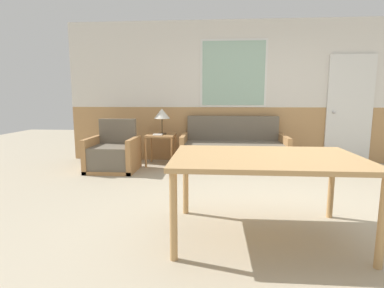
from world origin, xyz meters
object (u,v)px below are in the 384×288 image
at_px(armchair, 113,155).
at_px(dining_table, 266,163).
at_px(couch, 233,152).
at_px(side_table, 161,140).
at_px(table_lamp, 162,114).

xyz_separation_m(armchair, dining_table, (2.20, -2.32, 0.41)).
xyz_separation_m(couch, armchair, (-2.09, -0.49, -0.00)).
height_order(couch, side_table, couch).
height_order(armchair, dining_table, armchair).
bearing_deg(side_table, armchair, -145.34).
distance_m(armchair, side_table, 0.92).
xyz_separation_m(side_table, dining_table, (1.46, -2.84, 0.20)).
xyz_separation_m(couch, dining_table, (0.11, -2.82, 0.41)).
height_order(couch, table_lamp, table_lamp).
bearing_deg(couch, side_table, 179.16).
bearing_deg(table_lamp, side_table, -98.51).
bearing_deg(armchair, side_table, 20.53).
relative_size(side_table, dining_table, 0.35).
distance_m(couch, armchair, 2.14).
bearing_deg(table_lamp, dining_table, -63.71).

